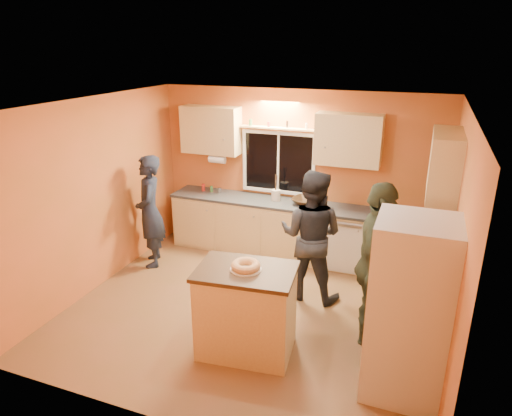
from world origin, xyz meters
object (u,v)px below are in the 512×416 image
at_px(refrigerator, 409,310).
at_px(person_center, 311,236).
at_px(person_left, 150,212).
at_px(person_right, 376,265).
at_px(island, 246,310).

bearing_deg(refrigerator, person_center, 132.36).
relative_size(person_left, person_center, 0.97).
bearing_deg(person_center, person_right, 145.65).
bearing_deg(island, person_center, 69.58).
relative_size(person_left, person_right, 0.91).
height_order(refrigerator, person_left, refrigerator).
bearing_deg(person_right, person_left, 76.63).
xyz_separation_m(refrigerator, person_right, (-0.39, 0.72, 0.05)).
height_order(refrigerator, person_center, refrigerator).
xyz_separation_m(island, person_right, (1.26, 0.70, 0.44)).
bearing_deg(person_right, refrigerator, -152.00).
xyz_separation_m(person_center, person_right, (0.90, -0.70, 0.07)).
bearing_deg(refrigerator, island, 179.25).
bearing_deg(person_right, island, 118.60).
distance_m(person_left, person_right, 3.49).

